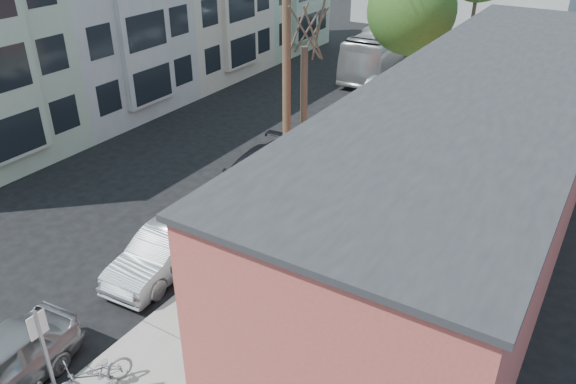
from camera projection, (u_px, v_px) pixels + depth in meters
The scene contains 23 objects.
ground at pixel (142, 267), 18.35m from camera, with size 120.00×120.00×0.00m, color black.
sidewalk at pixel (393, 169), 24.59m from camera, with size 4.50×58.00×0.15m, color gray.
cafe_building at pixel (476, 184), 16.37m from camera, with size 6.60×20.20×6.61m.
apartment_row at pixel (157, 15), 32.12m from camera, with size 6.30×32.00×9.00m.
sign_post at pixel (44, 350), 12.55m from camera, with size 0.07×0.45×2.80m.
parking_meter_near at pixel (174, 279), 16.21m from camera, with size 0.14×0.14×1.24m.
parking_meter_far at pixel (319, 166), 22.71m from camera, with size 0.14×0.14×1.24m.
utility_pole_near at pixel (285, 78), 18.43m from camera, with size 3.57×0.28×10.00m.
utility_pole_far at pixel (433, 8), 29.37m from camera, with size 1.80×0.28×10.00m.
tree_bare at pixel (303, 135), 19.68m from camera, with size 0.24×0.24×6.23m.
tree_leafy_mid at pixel (411, 10), 25.71m from camera, with size 4.08×4.08×7.87m.
patio_chair_a at pixel (284, 347), 14.35m from camera, with size 0.50×0.50×0.88m, color #134624, non-canonical shape.
patio_chair_b at pixel (252, 384), 13.27m from camera, with size 0.50×0.50×0.88m, color #134624, non-canonical shape.
patron_grey at pixel (256, 321), 14.71m from camera, with size 0.56×0.36×1.52m, color slate.
patron_green at pixel (223, 350), 13.71m from camera, with size 0.80×0.63×1.65m, color #327D56.
cyclist at pixel (293, 238), 18.14m from camera, with size 1.02×0.59×1.58m, color maroon.
cyclist_bike at pixel (293, 244), 18.25m from camera, with size 0.74×2.13×1.12m, color black.
parked_bike_b at pixel (93, 375), 13.43m from camera, with size 0.67×1.93×1.01m, color slate.
car_1 at pixel (165, 251), 17.86m from camera, with size 1.58×4.53×1.49m, color #A8ACB0.
car_2 at pixel (257, 177), 22.20m from camera, with size 2.36×5.79×1.68m, color black.
car_3 at pixel (333, 132), 26.56m from camera, with size 2.35×5.10×1.42m, color #93959A.
car_4 at pixel (381, 97), 30.68m from camera, with size 1.77×5.08×1.67m, color #B1B2B9.
bus at pixel (392, 47), 37.20m from camera, with size 2.65×11.34×3.16m, color silver.
Camera 1 is at (11.89, -10.22, 10.94)m, focal length 35.00 mm.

